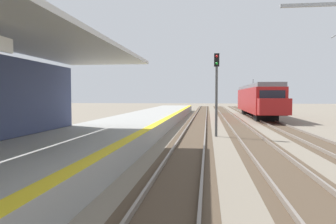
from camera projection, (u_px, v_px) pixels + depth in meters
The scene contains 6 objects.
station_platform at pixel (99, 139), 15.48m from camera, with size 5.00×80.00×0.91m.
track_pair_nearest_platform at pixel (193, 138), 18.91m from camera, with size 2.34×120.00×0.16m.
track_pair_middle at pixel (251, 139), 18.49m from camera, with size 2.34×120.00×0.16m.
track_pair_far_side at pixel (312, 140), 18.07m from camera, with size 2.34×120.00×0.16m.
approaching_train at pixel (258, 99), 37.77m from camera, with size 2.93×19.60×4.76m.
rail_signal_post at pixel (216, 86), 19.76m from camera, with size 0.32×0.34×5.20m.
Camera 1 is at (2.77, 1.15, 2.56)m, focal length 33.82 mm.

